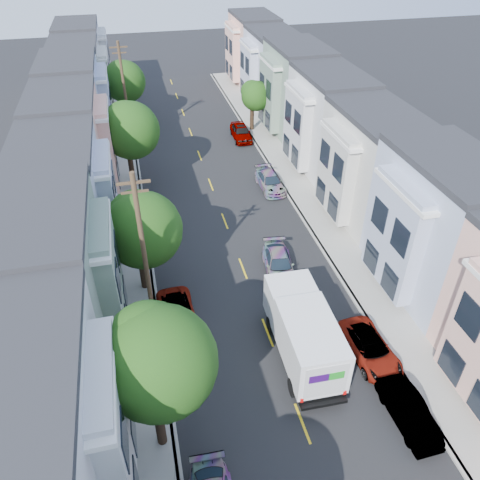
% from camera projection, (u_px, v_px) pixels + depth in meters
% --- Properties ---
extents(ground, '(160.00, 160.00, 0.00)m').
position_uv_depth(ground, '(267.00, 333.00, 27.09)').
color(ground, black).
rests_on(ground, ground).
extents(road_slab, '(12.00, 70.00, 0.02)m').
position_uv_depth(road_slab, '(217.00, 202.00, 38.91)').
color(road_slab, black).
rests_on(road_slab, ground).
extents(curb_left, '(0.30, 70.00, 0.15)m').
position_uv_depth(curb_left, '(144.00, 210.00, 37.73)').
color(curb_left, gray).
rests_on(curb_left, ground).
extents(curb_right, '(0.30, 70.00, 0.15)m').
position_uv_depth(curb_right, '(287.00, 193.00, 40.01)').
color(curb_right, gray).
rests_on(curb_right, ground).
extents(sidewalk_left, '(2.60, 70.00, 0.15)m').
position_uv_depth(sidewalk_left, '(127.00, 212.00, 37.49)').
color(sidewalk_left, gray).
rests_on(sidewalk_left, ground).
extents(sidewalk_right, '(2.60, 70.00, 0.15)m').
position_uv_depth(sidewalk_right, '(301.00, 191.00, 40.25)').
color(sidewalk_right, gray).
rests_on(sidewalk_right, ground).
extents(centerline, '(0.12, 70.00, 0.01)m').
position_uv_depth(centerline, '(217.00, 202.00, 38.91)').
color(centerline, gold).
rests_on(centerline, ground).
extents(townhouse_row_left, '(5.00, 70.00, 8.50)m').
position_uv_depth(townhouse_row_left, '(79.00, 219.00, 36.81)').
color(townhouse_row_left, beige).
rests_on(townhouse_row_left, ground).
extents(townhouse_row_right, '(5.00, 70.00, 8.50)m').
position_uv_depth(townhouse_row_right, '(342.00, 187.00, 41.01)').
color(townhouse_row_right, beige).
rests_on(townhouse_row_right, ground).
extents(tree_b, '(4.70, 4.70, 7.89)m').
position_uv_depth(tree_b, '(157.00, 363.00, 18.40)').
color(tree_b, black).
rests_on(tree_b, ground).
extents(tree_c, '(4.70, 4.70, 6.84)m').
position_uv_depth(tree_c, '(142.00, 230.00, 27.68)').
color(tree_c, black).
rests_on(tree_c, ground).
extents(tree_d, '(4.70, 4.70, 7.60)m').
position_uv_depth(tree_d, '(130.00, 131.00, 37.85)').
color(tree_d, black).
rests_on(tree_d, ground).
extents(tree_e, '(4.32, 4.32, 7.14)m').
position_uv_depth(tree_e, '(124.00, 82.00, 49.06)').
color(tree_e, black).
rests_on(tree_e, ground).
extents(tree_far_r, '(3.10, 3.10, 5.32)m').
position_uv_depth(tree_far_r, '(255.00, 96.00, 49.03)').
color(tree_far_r, black).
rests_on(tree_far_r, ground).
extents(utility_pole_near, '(1.60, 0.26, 10.00)m').
position_uv_depth(utility_pole_near, '(145.00, 257.00, 24.46)').
color(utility_pole_near, '#42301E').
rests_on(utility_pole_near, ground).
extents(utility_pole_far, '(1.60, 0.26, 10.00)m').
position_uv_depth(utility_pole_far, '(125.00, 96.00, 44.95)').
color(utility_pole_far, '#42301E').
rests_on(utility_pole_far, ground).
extents(fedex_truck, '(2.65, 6.89, 3.31)m').
position_uv_depth(fedex_truck, '(303.00, 332.00, 24.68)').
color(fedex_truck, silver).
rests_on(fedex_truck, ground).
extents(lead_sedan, '(2.41, 4.61, 1.32)m').
position_uv_depth(lead_sedan, '(279.00, 264.00, 31.19)').
color(lead_sedan, black).
rests_on(lead_sedan, ground).
extents(parked_left_c, '(2.30, 4.59, 1.25)m').
position_uv_depth(parked_left_c, '(178.00, 315.00, 27.40)').
color(parked_left_c, '#98A2AF').
rests_on(parked_left_c, ground).
extents(parked_left_d, '(1.52, 3.98, 1.31)m').
position_uv_depth(parked_left_d, '(161.00, 223.00, 35.18)').
color(parked_left_d, '#491505').
rests_on(parked_left_d, ground).
extents(parked_right_a, '(1.52, 4.01, 1.32)m').
position_uv_depth(parked_right_a, '(409.00, 412.00, 22.10)').
color(parked_right_a, '#464646').
rests_on(parked_right_a, ground).
extents(parked_right_b, '(2.32, 4.58, 1.24)m').
position_uv_depth(parked_right_b, '(370.00, 348.00, 25.32)').
color(parked_right_b, silver).
rests_on(parked_right_b, ground).
extents(parked_right_c, '(1.92, 4.38, 1.30)m').
position_uv_depth(parked_right_c, '(270.00, 182.00, 40.40)').
color(parked_right_c, black).
rests_on(parked_right_c, ground).
extents(parked_right_d, '(1.92, 4.72, 1.52)m').
position_uv_depth(parked_right_d, '(241.00, 132.00, 48.84)').
color(parked_right_d, black).
rests_on(parked_right_d, ground).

